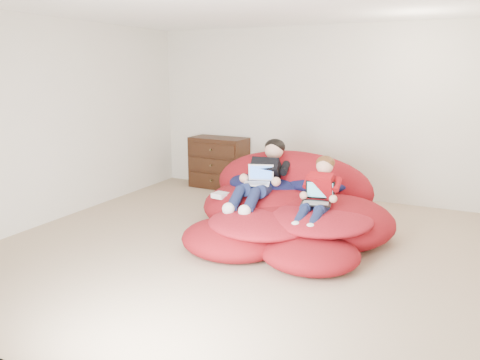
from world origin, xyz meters
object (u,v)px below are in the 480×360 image
Objects in this scene: beanbag_pile at (289,209)px; laptop_white at (259,179)px; dresser at (219,163)px; older_boy at (263,174)px; younger_boy at (319,191)px; laptop_black at (318,197)px.

beanbag_pile reaches higher than laptop_white.
dresser is 2.20m from laptop_white.
dresser is 2.70× the size of laptop_white.
older_boy reaches higher than younger_boy.
younger_boy is (2.20, -1.85, 0.20)m from dresser.
laptop_white reaches higher than laptop_black.
dresser is at bearing 139.06° from beanbag_pile.
older_boy reaches higher than beanbag_pile.
dresser is 2.70× the size of laptop_black.
beanbag_pile is at bearing 140.89° from laptop_black.
dresser is at bearing 139.42° from laptop_black.
beanbag_pile is 1.88× the size of older_boy.
laptop_white is at bearing -49.61° from dresser.
laptop_white is at bearing 166.92° from younger_boy.
older_boy is 3.75× the size of laptop_white.
older_boy is (-0.33, -0.01, 0.39)m from beanbag_pile.
older_boy is at bearing 90.00° from laptop_white.
laptop_white is (-0.33, -0.15, 0.36)m from beanbag_pile.
beanbag_pile is (1.75, -1.52, -0.14)m from dresser.
older_boy is 1.46× the size of younger_boy.
younger_boy reaches higher than beanbag_pile.
laptop_black is (0.78, -0.35, -0.11)m from older_boy.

